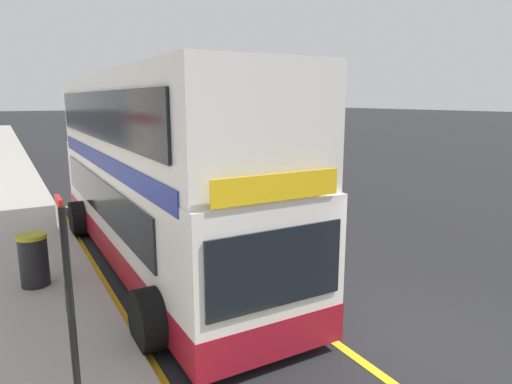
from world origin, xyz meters
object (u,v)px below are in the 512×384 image
at_px(double_decker_bus, 154,176).
at_px(parked_car_navy_distant, 228,159).
at_px(litter_bin, 34,260).
at_px(parked_car_navy_far, 123,140).
at_px(bus_stop_sign, 68,283).

bearing_deg(double_decker_bus, parked_car_navy_distant, 56.07).
height_order(parked_car_navy_distant, litter_bin, parked_car_navy_distant).
distance_m(double_decker_bus, parked_car_navy_far, 25.09).
bearing_deg(double_decker_bus, litter_bin, -167.13).
distance_m(parked_car_navy_distant, parked_car_navy_far, 14.20).
xyz_separation_m(parked_car_navy_far, litter_bin, (-7.80, -25.17, -0.12)).
relative_size(double_decker_bus, parked_car_navy_distant, 2.59).
bearing_deg(bus_stop_sign, parked_car_navy_distant, 57.75).
xyz_separation_m(double_decker_bus, parked_car_navy_distant, (7.05, 10.49, -1.26)).
distance_m(parked_car_navy_distant, litter_bin, 14.80).
height_order(bus_stop_sign, litter_bin, bus_stop_sign).
bearing_deg(parked_car_navy_far, double_decker_bus, -102.13).
distance_m(double_decker_bus, litter_bin, 3.12).
bearing_deg(parked_car_navy_far, parked_car_navy_distant, -82.43).
xyz_separation_m(bus_stop_sign, litter_bin, (-0.19, 4.10, -0.98)).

